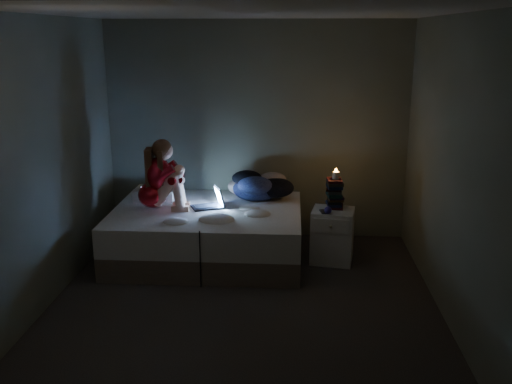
# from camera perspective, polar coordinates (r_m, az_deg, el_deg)

# --- Properties ---
(floor) EXTENTS (3.60, 3.80, 0.02)m
(floor) POSITION_cam_1_polar(r_m,az_deg,el_deg) (5.42, -1.24, -11.17)
(floor) COLOR black
(floor) RESTS_ON ground
(ceiling) EXTENTS (3.60, 3.80, 0.02)m
(ceiling) POSITION_cam_1_polar(r_m,az_deg,el_deg) (4.83, -1.43, 17.73)
(ceiling) COLOR silver
(ceiling) RESTS_ON ground
(wall_back) EXTENTS (3.60, 0.02, 2.60)m
(wall_back) POSITION_cam_1_polar(r_m,az_deg,el_deg) (6.83, 0.08, 6.12)
(wall_back) COLOR #565D4A
(wall_back) RESTS_ON ground
(wall_front) EXTENTS (3.60, 0.02, 2.60)m
(wall_front) POSITION_cam_1_polar(r_m,az_deg,el_deg) (3.15, -4.37, -5.57)
(wall_front) COLOR #565D4A
(wall_front) RESTS_ON ground
(wall_left) EXTENTS (0.02, 3.80, 2.60)m
(wall_left) POSITION_cam_1_polar(r_m,az_deg,el_deg) (5.43, -20.75, 2.57)
(wall_left) COLOR #565D4A
(wall_left) RESTS_ON ground
(wall_right) EXTENTS (0.02, 3.80, 2.60)m
(wall_right) POSITION_cam_1_polar(r_m,az_deg,el_deg) (5.13, 19.24, 2.00)
(wall_right) COLOR #565D4A
(wall_right) RESTS_ON ground
(bed) EXTENTS (2.06, 1.55, 0.57)m
(bed) POSITION_cam_1_polar(r_m,az_deg,el_deg) (6.36, -4.90, -4.15)
(bed) COLOR beige
(bed) RESTS_ON ground
(pillow) EXTENTS (0.46, 0.33, 0.13)m
(pillow) POSITION_cam_1_polar(r_m,az_deg,el_deg) (6.70, -10.08, -0.16)
(pillow) COLOR silver
(pillow) RESTS_ON bed
(woman) EXTENTS (0.52, 0.36, 0.79)m
(woman) POSITION_cam_1_polar(r_m,az_deg,el_deg) (6.24, -10.46, 1.75)
(woman) COLOR maroon
(woman) RESTS_ON bed
(laptop) EXTENTS (0.41, 0.35, 0.24)m
(laptop) POSITION_cam_1_polar(r_m,az_deg,el_deg) (6.28, -4.98, -0.55)
(laptop) COLOR black
(laptop) RESTS_ON bed
(clothes_pile) EXTENTS (0.70, 0.64, 0.35)m
(clothes_pile) POSITION_cam_1_polar(r_m,az_deg,el_deg) (6.59, 0.03, 0.79)
(clothes_pile) COLOR #121345
(clothes_pile) RESTS_ON bed
(nightstand) EXTENTS (0.50, 0.46, 0.59)m
(nightstand) POSITION_cam_1_polar(r_m,az_deg,el_deg) (6.28, 7.70, -4.38)
(nightstand) COLOR silver
(nightstand) RESTS_ON ground
(book_stack) EXTENTS (0.19, 0.25, 0.32)m
(book_stack) POSITION_cam_1_polar(r_m,az_deg,el_deg) (6.23, 7.97, -0.18)
(book_stack) COLOR black
(book_stack) RESTS_ON nightstand
(candle) EXTENTS (0.07, 0.07, 0.08)m
(candle) POSITION_cam_1_polar(r_m,az_deg,el_deg) (6.18, 8.04, 1.59)
(candle) COLOR beige
(candle) RESTS_ON book_stack
(phone) EXTENTS (0.11, 0.16, 0.01)m
(phone) POSITION_cam_1_polar(r_m,az_deg,el_deg) (6.08, 6.99, -2.02)
(phone) COLOR black
(phone) RESTS_ON nightstand
(blue_orb) EXTENTS (0.08, 0.08, 0.08)m
(blue_orb) POSITION_cam_1_polar(r_m,az_deg,el_deg) (6.03, 7.50, -1.86)
(blue_orb) COLOR navy
(blue_orb) RESTS_ON nightstand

